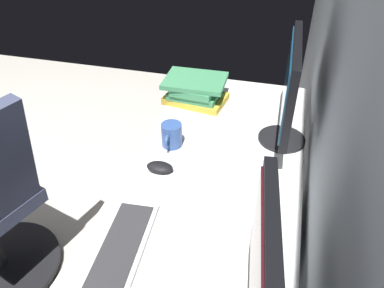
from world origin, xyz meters
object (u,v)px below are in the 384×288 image
drawer_pedestal (212,258)px  book_stack_near (196,90)px  coffee_mug (171,135)px  monitor_secondary (290,88)px  keyboard_main (119,252)px  mouse_spare (160,167)px

drawer_pedestal → book_stack_near: 0.80m
drawer_pedestal → coffee_mug: bearing=-134.6°
book_stack_near → monitor_secondary: bearing=62.0°
coffee_mug → keyboard_main: bearing=1.5°
keyboard_main → book_stack_near: book_stack_near is taller
keyboard_main → coffee_mug: 0.58m
monitor_secondary → mouse_spare: (0.33, -0.43, -0.23)m
keyboard_main → coffee_mug: coffee_mug is taller
keyboard_main → mouse_spare: 0.40m
keyboard_main → coffee_mug: (-0.57, -0.02, 0.04)m
keyboard_main → book_stack_near: 0.97m
drawer_pedestal → keyboard_main: 0.57m
monitor_secondary → book_stack_near: monitor_secondary is taller
monitor_secondary → coffee_mug: (0.16, -0.44, -0.20)m
monitor_secondary → mouse_spare: 0.59m
keyboard_main → monitor_secondary: bearing=149.8°
drawer_pedestal → coffee_mug: (-0.23, -0.24, 0.43)m
drawer_pedestal → monitor_secondary: size_ratio=1.37×
drawer_pedestal → mouse_spare: (-0.06, -0.23, 0.40)m
monitor_secondary → mouse_spare: size_ratio=4.86×
drawer_pedestal → keyboard_main: keyboard_main is taller
keyboard_main → mouse_spare: bearing=-178.7°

